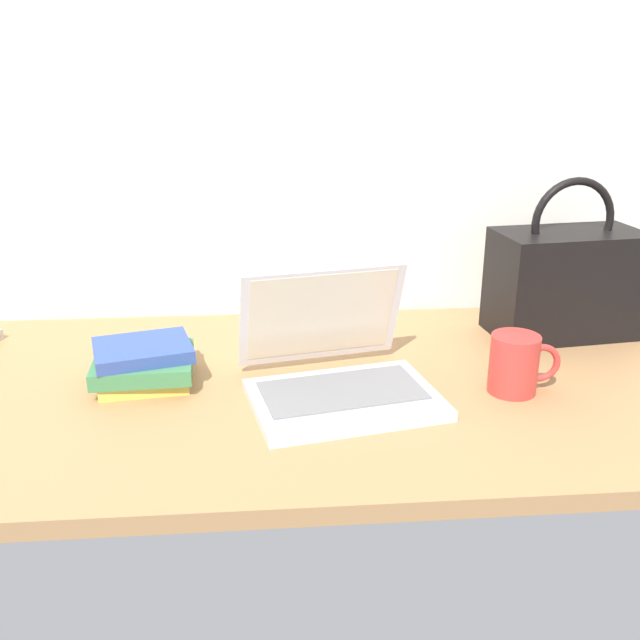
% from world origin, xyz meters
% --- Properties ---
extents(desk, '(1.60, 0.76, 0.03)m').
position_xyz_m(desk, '(0.00, 0.00, 0.01)').
color(desk, '#A87A4C').
rests_on(desk, ground).
extents(laptop, '(0.36, 0.34, 0.21)m').
position_xyz_m(laptop, '(0.06, -0.04, 0.08)').
color(laptop, silver).
rests_on(laptop, desk).
extents(coffee_mug, '(0.13, 0.08, 0.10)m').
position_xyz_m(coffee_mug, '(0.37, -0.06, 0.08)').
color(coffee_mug, red).
rests_on(coffee_mug, desk).
extents(handbag, '(0.32, 0.19, 0.33)m').
position_xyz_m(handbag, '(0.57, 0.21, 0.15)').
color(handbag, black).
rests_on(handbag, desk).
extents(book_stack, '(0.20, 0.17, 0.07)m').
position_xyz_m(book_stack, '(-0.28, 0.03, 0.07)').
color(book_stack, '#D8BF4C').
rests_on(book_stack, desk).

